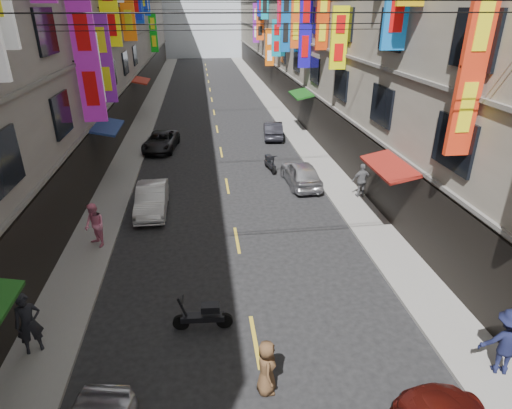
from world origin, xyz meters
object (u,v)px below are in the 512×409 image
object	(u,v)px
pedestrian_lfar	(95,225)
car_right_far	(273,130)
car_left_far	(161,141)
car_left_mid	(152,199)
scooter_crossing	(204,316)
pedestrian_rfar	(362,180)
scooter_far_right	(270,163)
pedestrian_crossing	(266,367)
pedestrian_lnear	(29,323)
car_right_mid	(301,173)
pedestrian_rnear	(507,342)

from	to	relation	value
pedestrian_lfar	car_right_far	bearing A→B (deg)	107.71
car_left_far	car_right_far	world-z (taller)	car_right_far
car_left_mid	car_right_far	xyz separation A→B (m)	(7.73, 11.68, -0.03)
car_left_mid	scooter_crossing	bearing A→B (deg)	-75.69
pedestrian_rfar	pedestrian_lfar	bearing A→B (deg)	14.86
car_left_far	car_right_far	size ratio (longest dim) A/B	1.14
car_left_mid	pedestrian_rfar	size ratio (longest dim) A/B	2.24
scooter_far_right	pedestrian_rfar	distance (m)	6.10
scooter_crossing	pedestrian_rfar	xyz separation A→B (m)	(8.05, 8.68, 0.55)
pedestrian_lfar	pedestrian_crossing	distance (m)	9.69
car_left_far	pedestrian_crossing	xyz separation A→B (m)	(4.06, -20.86, 0.19)
scooter_crossing	pedestrian_lnear	distance (m)	4.77
car_left_mid	pedestrian_lfar	distance (m)	3.74
scooter_far_right	car_left_far	world-z (taller)	car_left_far
pedestrian_lfar	pedestrian_rfar	size ratio (longest dim) A/B	1.05
scooter_far_right	car_right_mid	world-z (taller)	car_right_mid
car_right_far	pedestrian_crossing	size ratio (longest dim) A/B	2.39
car_left_mid	pedestrian_rnear	distance (m)	15.07
pedestrian_crossing	car_left_mid	bearing A→B (deg)	20.62
car_left_far	pedestrian_rfar	distance (m)	14.32
scooter_far_right	pedestrian_lfar	distance (m)	11.56
pedestrian_lfar	pedestrian_rfar	world-z (taller)	pedestrian_lfar
car_right_far	pedestrian_lnear	distance (m)	23.00
car_right_mid	car_right_far	world-z (taller)	car_right_mid
scooter_far_right	pedestrian_crossing	distance (m)	16.11
scooter_far_right	pedestrian_crossing	xyz separation A→B (m)	(-2.63, -15.89, 0.34)
scooter_crossing	pedestrian_crossing	bearing A→B (deg)	-145.56
pedestrian_crossing	pedestrian_rnear	bearing A→B (deg)	-90.47
pedestrian_rnear	pedestrian_lnear	bearing A→B (deg)	6.35
scooter_crossing	scooter_far_right	bearing A→B (deg)	-13.59
car_right_mid	pedestrian_rnear	bearing A→B (deg)	96.80
pedestrian_lfar	scooter_far_right	bearing A→B (deg)	94.63
pedestrian_lfar	car_left_mid	bearing A→B (deg)	110.07
scooter_crossing	pedestrian_lfar	distance (m)	6.77
scooter_crossing	pedestrian_lnear	xyz separation A→B (m)	(-4.71, -0.43, 0.61)
scooter_far_right	pedestrian_rnear	xyz separation A→B (m)	(3.55, -16.13, 0.64)
car_left_far	car_right_mid	distance (m)	10.91
scooter_far_right	car_left_far	xyz separation A→B (m)	(-6.68, 4.98, 0.15)
car_right_mid	scooter_far_right	bearing A→B (deg)	-64.37
car_left_mid	car_right_mid	xyz separation A→B (m)	(7.72, 2.38, 0.03)
car_left_mid	pedestrian_crossing	bearing A→B (deg)	-71.71
car_right_mid	pedestrian_rfar	distance (m)	3.42
scooter_far_right	pedestrian_crossing	world-z (taller)	pedestrian_crossing
pedestrian_rnear	pedestrian_crossing	size ratio (longest dim) A/B	1.23
scooter_far_right	pedestrian_lfar	bearing A→B (deg)	35.00
car_left_mid	pedestrian_rfar	xyz separation A→B (m)	(10.31, 0.17, 0.35)
scooter_far_right	car_right_far	distance (m)	6.99
scooter_far_right	scooter_crossing	bearing A→B (deg)	63.68
scooter_far_right	pedestrian_rnear	size ratio (longest dim) A/B	0.94
scooter_far_right	car_right_mid	distance (m)	2.79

